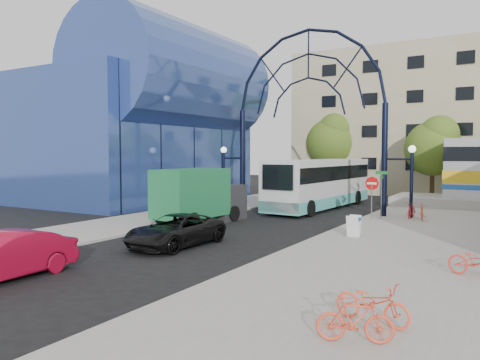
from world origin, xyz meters
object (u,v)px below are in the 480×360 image
Objects in this scene: black_suv at (176,231)px; street_name_sign at (382,185)px; tree_north_b at (333,140)px; bike_near_b at (422,212)px; city_bus at (320,183)px; bike_near_a at (412,210)px; bike_far_a at (478,262)px; gateway_arch at (308,83)px; bike_far_c at (372,303)px; sandwich_board at (354,223)px; bike_far_b at (355,320)px; green_truck at (200,196)px; tree_north_a at (434,145)px; stop_sign at (372,187)px; red_sedan at (4,256)px.

street_name_sign is at bearing 66.18° from black_suv.
bike_near_b is (11.23, -16.70, -4.67)m from tree_north_b.
city_bus is 7.52m from bike_near_a.
bike_far_a reaches higher than bike_near_b.
black_suv is 11.45m from bike_far_a.
gateway_arch is 22.17m from bike_far_c.
bike_far_b is (3.62, -11.76, -0.15)m from sandwich_board.
bike_far_a is (11.01, -13.00, -7.94)m from gateway_arch.
gateway_arch is 10.81m from green_truck.
bike_far_b is 0.87× the size of bike_far_c.
gateway_arch is 18.80m from bike_far_a.
bike_far_a is 5.80m from bike_far_c.
street_name_sign is 0.40× the size of tree_north_a.
stop_sign is 0.89× the size of street_name_sign.
tree_north_a is 1.44× the size of black_suv.
gateway_arch is at bearing 89.47° from black_suv.
tree_north_b reaches higher than green_truck.
black_suv is at bearing 36.17° from bike_far_b.
bike_far_c is (9.66, -5.12, -0.08)m from black_suv.
bike_near_b is (7.54, -3.67, -1.23)m from city_bus.
black_suv is (2.91, -5.89, -0.86)m from green_truck.
tree_north_a is 0.88× the size of tree_north_b.
red_sedan is (-6.52, -18.30, -1.25)m from stop_sign.
tree_north_b is (-9.48, 23.95, 4.52)m from sandwich_board.
bike_near_b is at bearing -6.00° from gateway_arch.
black_suv is at bearing -104.52° from tree_north_a.
tree_north_a is at bearing 76.82° from black_suv.
street_name_sign is at bearing 24.77° from bike_far_c.
city_bus is 7.06× the size of bike_near_a.
green_truck is 3.35× the size of bike_far_a.
bike_far_a is (5.41, -4.98, -0.13)m from sandwich_board.
bike_near_a is at bearing 19.47° from bike_far_c.
tree_north_b is 4.28× the size of bike_far_a.
red_sedan reaches higher than black_suv.
sandwich_board is at bearing 1.04° from green_truck.
gateway_arch is 8.38m from street_name_sign.
bike_far_a is at bearing -63.40° from street_name_sign.
gateway_arch is at bearing 70.28° from green_truck.
gateway_arch is 7.29× the size of bike_far_a.
black_suv is 2.68× the size of bike_near_a.
sandwich_board is (0.80, -6.02, -1.25)m from stop_sign.
bike_far_a is (11.45, 0.40, -0.06)m from black_suv.
bike_near_a is at bearing -20.12° from city_bus.
gateway_arch is 3.03× the size of red_sedan.
tree_north_b is 1.28× the size of green_truck.
red_sedan is (-7.32, -12.27, -0.00)m from sandwich_board.
bike_near_b is at bearing 35.80° from bike_far_a.
red_sedan is at bearing -120.81° from sandwich_board.
black_suv reaches higher than bike_near_b.
sandwich_board is 20.33m from tree_north_a.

